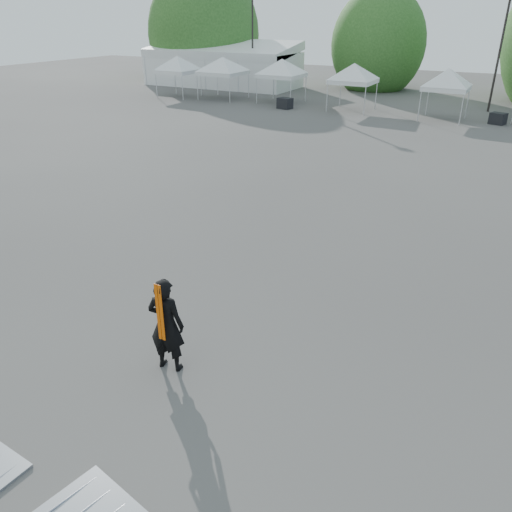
% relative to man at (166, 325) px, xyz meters
% --- Properties ---
extents(ground, '(120.00, 120.00, 0.00)m').
position_rel_man_xyz_m(ground, '(-0.37, 3.10, -1.03)').
color(ground, '#474442').
rests_on(ground, ground).
extents(marquee, '(15.00, 6.25, 4.23)m').
position_rel_man_xyz_m(marquee, '(-22.37, 38.10, 0.94)').
color(marquee, white).
rests_on(marquee, ground).
extents(light_pole_west, '(0.60, 0.25, 10.30)m').
position_rel_man_xyz_m(light_pole_west, '(-18.37, 37.10, 4.74)').
color(light_pole_west, black).
rests_on(light_pole_west, ground).
extents(light_pole_east, '(0.60, 0.25, 9.80)m').
position_rel_man_xyz_m(light_pole_east, '(2.63, 35.10, 4.48)').
color(light_pole_east, black).
rests_on(light_pole_east, ground).
extents(tree_far_w, '(4.80, 4.80, 7.30)m').
position_rel_man_xyz_m(tree_far_w, '(-26.37, 41.10, 3.50)').
color(tree_far_w, '#382314').
rests_on(tree_far_w, ground).
extents(tree_mid_w, '(4.16, 4.16, 6.33)m').
position_rel_man_xyz_m(tree_mid_w, '(-8.37, 43.10, 2.89)').
color(tree_mid_w, '#382314').
rests_on(tree_mid_w, ground).
extents(tent_a, '(4.15, 4.15, 3.88)m').
position_rel_man_xyz_m(tent_a, '(-21.88, 30.21, 2.02)').
color(tent_a, silver).
rests_on(tent_a, ground).
extents(tent_b, '(4.71, 4.71, 3.88)m').
position_rel_man_xyz_m(tent_b, '(-17.85, 31.01, 2.02)').
color(tent_b, silver).
rests_on(tent_b, ground).
extents(tent_c, '(4.49, 4.49, 3.88)m').
position_rel_man_xyz_m(tent_c, '(-12.70, 31.62, 2.02)').
color(tent_c, silver).
rests_on(tent_c, ground).
extents(tent_d, '(4.29, 4.29, 3.88)m').
position_rel_man_xyz_m(tent_d, '(-6.48, 30.74, 2.02)').
color(tent_d, silver).
rests_on(tent_d, ground).
extents(tent_e, '(4.04, 4.04, 3.88)m').
position_rel_man_xyz_m(tent_e, '(0.16, 30.20, 2.02)').
color(tent_e, silver).
rests_on(tent_e, ground).
extents(man, '(0.83, 0.61, 2.06)m').
position_rel_man_xyz_m(man, '(0.00, 0.00, 0.00)').
color(man, black).
rests_on(man, ground).
extents(crate_west, '(1.17, 1.00, 0.80)m').
position_rel_man_xyz_m(crate_west, '(-11.16, 29.06, -0.64)').
color(crate_west, black).
rests_on(crate_west, ground).
extents(crate_mid, '(1.13, 1.01, 0.73)m').
position_rel_man_xyz_m(crate_mid, '(3.65, 30.36, -0.67)').
color(crate_mid, black).
rests_on(crate_mid, ground).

